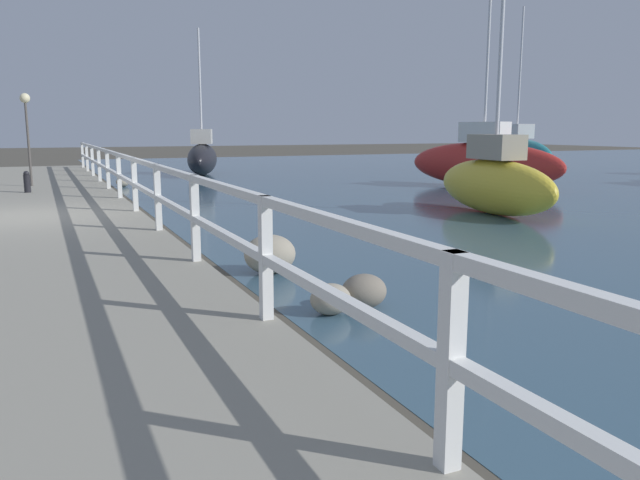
{
  "coord_description": "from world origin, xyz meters",
  "views": [
    {
      "loc": [
        0.27,
        -13.14,
        1.94
      ],
      "look_at": [
        4.75,
        -3.14,
        -0.01
      ],
      "focal_mm": 35.0,
      "sensor_mm": 36.0,
      "label": 1
    }
  ],
  "objects": [
    {
      "name": "sailboat_black",
      "position": [
        6.69,
        13.59,
        0.76
      ],
      "size": [
        2.66,
        5.18,
        6.08
      ],
      "rotation": [
        0.0,
        0.0,
        -0.3
      ],
      "color": "black",
      "rests_on": "water_surface"
    },
    {
      "name": "boulder_far_strip",
      "position": [
        2.98,
        -7.36,
        0.17
      ],
      "size": [
        0.44,
        0.4,
        0.33
      ],
      "color": "gray",
      "rests_on": "ground"
    },
    {
      "name": "sailboat_red",
      "position": [
        13.86,
        3.82,
        0.87
      ],
      "size": [
        2.68,
        5.93,
        8.04
      ],
      "rotation": [
        0.0,
        0.0,
        0.3
      ],
      "color": "red",
      "rests_on": "water_surface"
    },
    {
      "name": "ground_plane",
      "position": [
        0.0,
        0.0,
        0.0
      ],
      "size": [
        120.0,
        120.0,
        0.0
      ],
      "primitive_type": "plane",
      "color": "#4C473D"
    },
    {
      "name": "sailboat_teal",
      "position": [
        20.23,
        9.47,
        0.87
      ],
      "size": [
        2.31,
        5.8,
        7.27
      ],
      "rotation": [
        0.0,
        0.0,
        -0.21
      ],
      "color": "#1E707A",
      "rests_on": "water_surface"
    },
    {
      "name": "railing",
      "position": [
        2.01,
        -0.0,
        1.03
      ],
      "size": [
        0.1,
        32.5,
        1.09
      ],
      "color": "white",
      "rests_on": "dock_walkway"
    },
    {
      "name": "dock_lamp",
      "position": [
        0.01,
        7.15,
        2.37
      ],
      "size": [
        0.28,
        0.28,
        2.68
      ],
      "color": "#514C47",
      "rests_on": "dock_walkway"
    },
    {
      "name": "boulder_upstream",
      "position": [
        2.81,
        9.03,
        0.16
      ],
      "size": [
        0.44,
        0.39,
        0.33
      ],
      "color": "gray",
      "rests_on": "ground"
    },
    {
      "name": "boulder_mid_strip",
      "position": [
        3.04,
        -5.29,
        0.27
      ],
      "size": [
        0.71,
        0.64,
        0.53
      ],
      "color": "gray",
      "rests_on": "ground"
    },
    {
      "name": "mooring_bollard",
      "position": [
        -0.07,
        5.09,
        0.57
      ],
      "size": [
        0.17,
        0.17,
        0.57
      ],
      "color": "black",
      "rests_on": "dock_walkway"
    },
    {
      "name": "boulder_water_edge",
      "position": [
        3.42,
        -7.29,
        0.19
      ],
      "size": [
        0.51,
        0.45,
        0.38
      ],
      "color": "slate",
      "rests_on": "ground"
    },
    {
      "name": "sailboat_yellow",
      "position": [
        9.77,
        -1.72,
        0.74
      ],
      "size": [
        1.29,
        4.25,
        5.72
      ],
      "rotation": [
        0.0,
        0.0,
        -0.08
      ],
      "color": "gold",
      "rests_on": "water_surface"
    },
    {
      "name": "dock_walkway",
      "position": [
        0.0,
        0.0,
        0.14
      ],
      "size": [
        4.22,
        36.0,
        0.28
      ],
      "color": "gray",
      "rests_on": "ground"
    }
  ]
}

